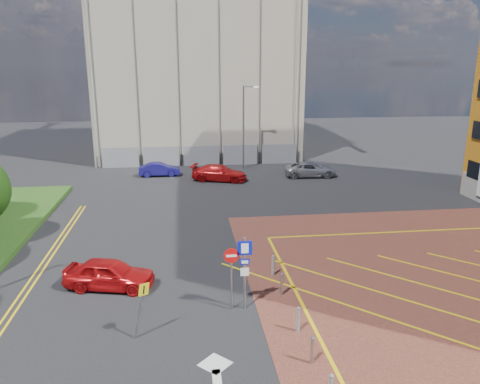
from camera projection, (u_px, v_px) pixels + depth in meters
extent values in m
plane|color=black|center=(235.00, 322.00, 18.66)|extent=(140.00, 140.00, 0.00)
cylinder|color=#9EA0A8|center=(243.00, 128.00, 44.87)|extent=(0.16, 0.16, 8.00)
cylinder|color=#9EA0A8|center=(250.00, 87.00, 43.91)|extent=(1.20, 0.10, 0.10)
cube|color=silver|center=(256.00, 87.00, 43.99)|extent=(0.50, 0.15, 0.12)
cylinder|color=#9EA0A8|center=(245.00, 274.00, 19.26)|extent=(0.10, 0.10, 3.20)
cube|color=#0915A4|center=(245.00, 248.00, 18.92)|extent=(0.60, 0.04, 0.60)
cube|color=white|center=(245.00, 248.00, 18.90)|extent=(0.30, 0.02, 0.42)
cube|color=#0915A4|center=(245.00, 262.00, 19.08)|extent=(0.40, 0.04, 0.25)
cube|color=white|center=(245.00, 262.00, 19.06)|extent=(0.28, 0.02, 0.14)
cube|color=white|center=(245.00, 272.00, 19.20)|extent=(0.35, 0.04, 0.35)
cylinder|color=#9EA0A8|center=(231.00, 280.00, 19.26)|extent=(0.08, 0.08, 2.70)
cylinder|color=red|center=(231.00, 256.00, 18.94)|extent=(0.64, 0.04, 0.64)
cube|color=white|center=(231.00, 256.00, 18.91)|extent=(0.44, 0.02, 0.10)
cylinder|color=#9EA0A8|center=(139.00, 312.00, 17.30)|extent=(0.51, 0.08, 2.17)
cube|color=yellow|center=(144.00, 290.00, 17.06)|extent=(0.40, 0.40, 0.53)
cylinder|color=#9EA0A8|center=(312.00, 352.00, 15.94)|extent=(0.14, 0.14, 0.90)
cylinder|color=black|center=(298.00, 321.00, 17.86)|extent=(0.14, 0.14, 0.90)
cylinder|color=#9EA0A8|center=(282.00, 285.00, 20.73)|extent=(0.14, 0.14, 0.90)
cylinder|color=black|center=(273.00, 267.00, 22.64)|extent=(0.14, 0.14, 0.90)
cube|color=#B6AB95|center=(196.00, 54.00, 54.02)|extent=(21.20, 19.20, 22.00)
cube|color=yellow|center=(211.00, 1.00, 54.58)|extent=(0.90, 0.90, 34.00)
cube|color=gray|center=(211.00, 155.00, 47.22)|extent=(21.60, 0.06, 2.00)
imported|color=red|center=(109.00, 274.00, 21.34)|extent=(4.33, 2.52, 1.39)
imported|color=navy|center=(160.00, 169.00, 42.81)|extent=(3.74, 1.36, 1.23)
imported|color=#B30F10|center=(219.00, 173.00, 41.04)|extent=(5.21, 3.31, 1.41)
imported|color=#9B9BA1|center=(310.00, 169.00, 42.56)|extent=(4.83, 2.44, 1.31)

